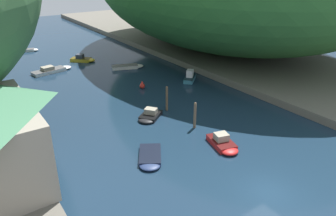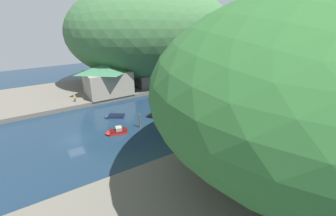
{
  "view_description": "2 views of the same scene",
  "coord_description": "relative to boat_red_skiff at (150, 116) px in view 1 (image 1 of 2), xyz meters",
  "views": [
    {
      "loc": [
        -17.15,
        -11.83,
        15.69
      ],
      "look_at": [
        0.94,
        14.62,
        1.19
      ],
      "focal_mm": 35.0,
      "sensor_mm": 36.0,
      "label": 1
    },
    {
      "loc": [
        36.12,
        -4.04,
        19.53
      ],
      "look_at": [
        2.15,
        17.26,
        2.65
      ],
      "focal_mm": 24.0,
      "sensor_mm": 36.0,
      "label": 2
    }
  ],
  "objects": [
    {
      "name": "water_surface",
      "position": [
        0.75,
        14.32,
        -0.3
      ],
      "size": [
        130.0,
        130.0,
        0.0
      ],
      "primitive_type": "plane",
      "color": "#192D42",
      "rests_on": "ground"
    },
    {
      "name": "right_bank",
      "position": [
        25.12,
        14.32,
        0.15
      ],
      "size": [
        22.0,
        120.0,
        0.91
      ],
      "color": "#666056",
      "rests_on": "ground"
    },
    {
      "name": "boat_red_skiff",
      "position": [
        0.0,
        0.0,
        0.0
      ],
      "size": [
        3.68,
        3.38,
        1.01
      ],
      "rotation": [
        0.0,
        0.0,
        2.21
      ],
      "color": "black",
      "rests_on": "water_surface"
    },
    {
      "name": "boat_white_cruiser",
      "position": [
        -4.23,
        -6.98,
        -0.11
      ],
      "size": [
        3.66,
        4.35,
        0.41
      ],
      "rotation": [
        0.0,
        0.0,
        2.58
      ],
      "color": "navy",
      "rests_on": "water_surface"
    },
    {
      "name": "boat_near_quay",
      "position": [
        -3.85,
        22.3,
        0.01
      ],
      "size": [
        6.39,
        2.9,
        1.01
      ],
      "rotation": [
        0.0,
        0.0,
        4.89
      ],
      "color": "white",
      "rests_on": "water_surface"
    },
    {
      "name": "boat_far_right_bank",
      "position": [
        11.46,
        7.53,
        0.17
      ],
      "size": [
        4.0,
        3.83,
        1.59
      ],
      "rotation": [
        0.0,
        0.0,
        5.46
      ],
      "color": "teal",
      "rests_on": "water_surface"
    },
    {
      "name": "boat_moored_right",
      "position": [
        2.47,
        -8.92,
        0.05
      ],
      "size": [
        2.58,
        4.06,
        1.14
      ],
      "rotation": [
        0.0,
        0.0,
        2.88
      ],
      "color": "red",
      "rests_on": "water_surface"
    },
    {
      "name": "boat_cabin_cruiser",
      "position": [
        -3.88,
        37.49,
        -0.09
      ],
      "size": [
        3.95,
        2.48,
        0.45
      ],
      "rotation": [
        0.0,
        0.0,
        4.39
      ],
      "color": "white",
      "rests_on": "water_surface"
    },
    {
      "name": "boat_mid_channel",
      "position": [
        6.71,
        17.36,
        -0.04
      ],
      "size": [
        5.16,
        3.11,
        0.55
      ],
      "rotation": [
        0.0,
        0.0,
        4.34
      ],
      "color": "silver",
      "rests_on": "water_surface"
    },
    {
      "name": "boat_far_upstream",
      "position": [
        2.16,
        25.18,
        0.07
      ],
      "size": [
        4.03,
        3.91,
        1.23
      ],
      "rotation": [
        0.0,
        0.0,
        3.96
      ],
      "color": "gold",
      "rests_on": "water_surface"
    },
    {
      "name": "mooring_post_second",
      "position": [
        2.68,
        -4.43,
        1.11
      ],
      "size": [
        0.29,
        0.29,
        2.82
      ],
      "color": "brown",
      "rests_on": "water_surface"
    },
    {
      "name": "mooring_post_middle",
      "position": [
        2.73,
        0.7,
        1.17
      ],
      "size": [
        0.27,
        0.27,
        2.93
      ],
      "color": "brown",
      "rests_on": "water_surface"
    },
    {
      "name": "channel_buoy_near",
      "position": [
        3.95,
        8.37,
        0.11
      ],
      "size": [
        0.71,
        0.71,
        1.07
      ],
      "color": "red",
      "rests_on": "water_surface"
    }
  ]
}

